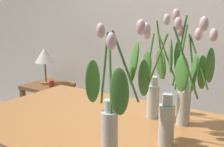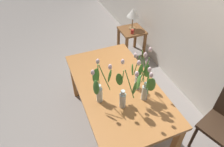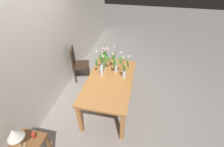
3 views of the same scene
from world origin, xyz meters
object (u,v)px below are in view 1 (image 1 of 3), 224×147
side_table (48,95)px  tulip_vase_1 (167,105)px  tulip_vase_0 (187,83)px  pillar_candle (52,84)px  tulip_vase_3 (112,105)px  tulip_vase_2 (157,82)px  table_lamp (45,56)px  dining_table (115,141)px

side_table → tulip_vase_1: bearing=-29.1°
tulip_vase_0 → pillar_candle: bearing=157.3°
tulip_vase_3 → pillar_candle: size_ratio=7.16×
tulip_vase_2 → side_table: 1.81m
tulip_vase_1 → side_table: size_ratio=1.00×
side_table → table_lamp: size_ratio=1.38×
side_table → tulip_vase_2: bearing=-24.2°
dining_table → table_lamp: (-1.49, 0.94, 0.21)m
tulip_vase_3 → pillar_candle: tulip_vase_3 is taller
tulip_vase_1 → tulip_vase_2: 0.31m
tulip_vase_0 → tulip_vase_2: (-0.17, 0.03, -0.02)m
tulip_vase_2 → side_table: tulip_vase_2 is taller
tulip_vase_3 → tulip_vase_0: bearing=69.7°
tulip_vase_2 → table_lamp: tulip_vase_2 is taller
tulip_vase_3 → table_lamp: (-1.64, 1.20, -0.09)m
dining_table → tulip_vase_1: (0.30, -0.05, 0.27)m
tulip_vase_3 → pillar_candle: 1.88m
tulip_vase_0 → pillar_candle: size_ratio=7.78×
dining_table → table_lamp: table_lamp is taller
tulip_vase_3 → table_lamp: tulip_vase_3 is taller
tulip_vase_3 → side_table: bearing=143.7°
tulip_vase_0 → tulip_vase_3: size_ratio=1.09×
tulip_vase_0 → tulip_vase_2: size_ratio=1.04×
tulip_vase_0 → table_lamp: (-1.80, 0.76, -0.11)m
tulip_vase_2 → pillar_candle: 1.64m
dining_table → tulip_vase_0: size_ratio=2.74×
tulip_vase_0 → side_table: tulip_vase_0 is taller
tulip_vase_2 → side_table: size_ratio=1.02×
dining_table → tulip_vase_1: bearing=-10.2°
tulip_vase_1 → table_lamp: bearing=151.1°
tulip_vase_0 → pillar_candle: tulip_vase_0 is taller
table_lamp → pillar_candle: 0.33m
tulip_vase_1 → tulip_vase_2: bearing=122.1°
table_lamp → tulip_vase_2: bearing=-24.2°
dining_table → pillar_candle: (-1.32, 0.86, -0.06)m
tulip_vase_2 → table_lamp: 1.79m
tulip_vase_3 → table_lamp: 2.03m
tulip_vase_1 → tulip_vase_2: (-0.16, 0.26, 0.03)m
tulip_vase_2 → pillar_candle: size_ratio=7.46×
dining_table → side_table: 1.73m
tulip_vase_2 → tulip_vase_1: bearing=-57.9°
tulip_vase_1 → tulip_vase_3: bearing=-126.2°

